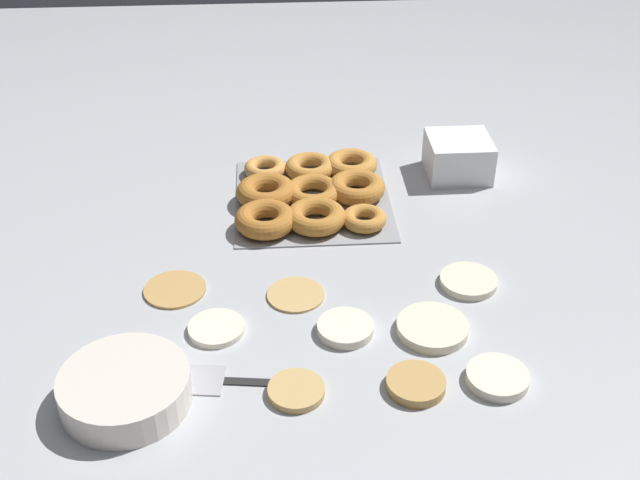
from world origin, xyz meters
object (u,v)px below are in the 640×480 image
object	(u,v)px
pancake_7	(416,384)
donut_tray	(310,193)
pancake_4	(216,328)
container_stack	(458,157)
pancake_0	(432,328)
pancake_5	(175,289)
pancake_3	(296,294)
pancake_1	(296,391)
pancake_8	(497,378)
spatula	(204,379)
batter_bowl	(125,389)
pancake_6	(468,281)
pancake_2	(345,328)

from	to	relation	value
pancake_7	donut_tray	distance (m)	0.53
pancake_4	pancake_7	distance (m)	0.32
pancake_4	container_stack	world-z (taller)	container_stack
pancake_0	pancake_5	world-z (taller)	pancake_0
pancake_3	pancake_7	bearing A→B (deg)	125.70
pancake_3	pancake_7	distance (m)	0.27
pancake_5	container_stack	size ratio (longest dim) A/B	0.82
pancake_1	pancake_4	distance (m)	0.18
pancake_8	container_stack	bearing A→B (deg)	-96.52
pancake_4	pancake_7	bearing A→B (deg)	153.38
donut_tray	pancake_7	bearing A→B (deg)	103.01
container_stack	pancake_3	bearing A→B (deg)	47.99
spatula	pancake_0	bearing A→B (deg)	-158.97
pancake_4	spatula	bearing A→B (deg)	82.67
batter_bowl	pancake_1	bearing A→B (deg)	179.91
pancake_1	pancake_8	size ratio (longest dim) A/B	0.90
donut_tray	batter_bowl	xyz separation A→B (m)	(0.28, 0.51, 0.00)
pancake_1	batter_bowl	size ratio (longest dim) A/B	0.45
pancake_1	pancake_3	bearing A→B (deg)	-92.23
pancake_6	container_stack	xyz separation A→B (m)	(-0.06, -0.37, 0.03)
pancake_3	donut_tray	world-z (taller)	donut_tray
pancake_3	pancake_7	size ratio (longest dim) A/B	1.12
pancake_1	pancake_2	distance (m)	0.15
pancake_1	container_stack	bearing A→B (deg)	-120.31
pancake_8	donut_tray	bearing A→B (deg)	-65.19
pancake_4	batter_bowl	bearing A→B (deg)	50.65
donut_tray	container_stack	world-z (taller)	container_stack
pancake_7	pancake_3	bearing A→B (deg)	-54.30
pancake_5	batter_bowl	size ratio (longest dim) A/B	0.57
pancake_7	pancake_5	bearing A→B (deg)	-34.83
pancake_1	pancake_4	size ratio (longest dim) A/B	0.93
container_stack	pancake_5	bearing A→B (deg)	33.37
pancake_1	spatula	distance (m)	0.13
pancake_0	pancake_7	size ratio (longest dim) A/B	1.31
pancake_5	pancake_6	distance (m)	0.48
spatula	pancake_2	bearing A→B (deg)	-149.10
spatula	container_stack	bearing A→B (deg)	-123.00
pancake_1	pancake_6	world-z (taller)	pancake_6
batter_bowl	pancake_8	bearing A→B (deg)	-179.53
pancake_5	spatula	distance (m)	0.22
pancake_7	pancake_8	bearing A→B (deg)	-177.82
pancake_1	container_stack	world-z (taller)	container_stack
pancake_4	pancake_8	bearing A→B (deg)	161.02
pancake_0	pancake_6	world-z (taller)	pancake_0
pancake_5	pancake_7	distance (m)	0.43
spatula	pancake_6	bearing A→B (deg)	-147.58
container_stack	pancake_8	bearing A→B (deg)	83.48
pancake_6	pancake_1	bearing A→B (deg)	38.41
pancake_4	pancake_8	world-z (taller)	pancake_8
pancake_4	donut_tray	size ratio (longest dim) A/B	0.27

